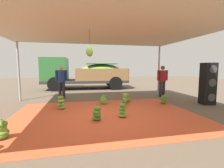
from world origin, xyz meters
TOP-DOWN VIEW (x-y plane):
  - ground_plane at (0.00, 3.00)m, footprint 40.00×40.00m
  - tarp_orange at (0.00, 0.00)m, footprint 6.39×4.74m
  - tent_canopy at (-0.00, -0.09)m, footprint 8.00×7.00m
  - banana_bunch_0 at (0.51, -0.34)m, footprint 0.38×0.40m
  - banana_bunch_1 at (-0.37, -0.52)m, footprint 0.38×0.40m
  - banana_bunch_3 at (2.93, 1.15)m, footprint 0.41×0.41m
  - banana_bunch_4 at (1.40, 1.92)m, footprint 0.35×0.36m
  - banana_bunch_5 at (1.13, 1.38)m, footprint 0.38×0.35m
  - banana_bunch_6 at (0.20, 1.66)m, footprint 0.43×0.43m
  - banana_bunch_7 at (-1.62, 1.15)m, footprint 0.42×0.41m
  - banana_bunch_8 at (-2.68, -1.36)m, footprint 0.42×0.40m
  - cargo_truck_main at (-0.48, 7.35)m, footprint 6.54×2.71m
  - worker_0 at (-1.82, 3.69)m, footprint 0.65×0.40m
  - worker_1 at (3.77, 2.81)m, footprint 0.65×0.40m
  - speaker_stack at (4.80, 0.67)m, footprint 0.61×0.57m

SIDE VIEW (x-z plane):
  - ground_plane at x=0.00m, z-range 0.00..0.00m
  - tarp_orange at x=0.00m, z-range 0.00..0.01m
  - banana_bunch_4 at x=1.40m, z-range -0.03..0.41m
  - banana_bunch_3 at x=2.93m, z-range -0.02..0.41m
  - banana_bunch_6 at x=0.20m, z-range -0.02..0.44m
  - banana_bunch_8 at x=-2.68m, z-range -0.02..0.47m
  - banana_bunch_1 at x=-0.37m, z-range -0.03..0.48m
  - banana_bunch_0 at x=0.51m, z-range -0.03..0.49m
  - banana_bunch_5 at x=1.13m, z-range -0.03..0.53m
  - banana_bunch_7 at x=-1.62m, z-range -0.04..0.55m
  - speaker_stack at x=4.80m, z-range 0.00..1.88m
  - worker_1 at x=3.77m, z-range 0.15..1.93m
  - worker_0 at x=-1.82m, z-range 0.15..1.93m
  - cargo_truck_main at x=-0.48m, z-range 0.05..2.45m
  - tent_canopy at x=0.00m, z-range 1.41..4.41m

